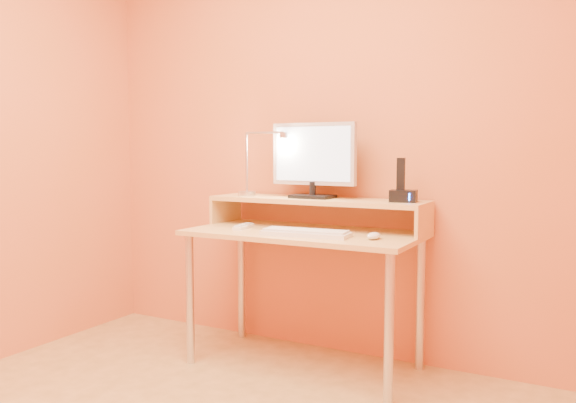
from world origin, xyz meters
The scene contains 25 objects.
wall_back centered at (0.00, 1.50, 1.25)m, with size 3.00×0.04×2.50m, color #D66D44.
desk_leg_fl centered at (-0.55, 0.93, 0.35)m, with size 0.04×0.04×0.69m, color silver.
desk_leg_fr centered at (0.55, 0.93, 0.35)m, with size 0.04×0.04×0.69m, color silver.
desk_leg_bl centered at (-0.55, 1.43, 0.35)m, with size 0.04×0.04×0.69m, color silver.
desk_leg_br centered at (0.55, 1.43, 0.35)m, with size 0.04×0.04×0.69m, color silver.
desk_lower centered at (0.00, 1.18, 0.71)m, with size 1.20×0.60×0.03m, color #E9B370.
shelf_riser_left centered at (-0.59, 1.33, 0.79)m, with size 0.02×0.30×0.14m, color #E9B370.
shelf_riser_right centered at (0.59, 1.33, 0.79)m, with size 0.02×0.30×0.14m, color #E9B370.
desk_shelf centered at (0.00, 1.33, 0.87)m, with size 1.20×0.30×0.03m, color #E9B370.
monitor_foot centered at (-0.02, 1.33, 0.89)m, with size 0.22×0.16×0.02m, color black.
monitor_neck centered at (-0.02, 1.33, 0.93)m, with size 0.04×0.04×0.07m, color black.
monitor_panel centered at (-0.02, 1.34, 1.12)m, with size 0.49×0.04×0.33m, color #B9B8BE.
monitor_back centered at (-0.02, 1.36, 1.12)m, with size 0.44×0.01×0.28m, color black.
monitor_screen centered at (-0.02, 1.32, 1.12)m, with size 0.45×0.00×0.29m, color silver.
lamp_base centered at (-0.42, 1.30, 0.89)m, with size 0.10×0.10×0.03m, color silver.
lamp_post centered at (-0.42, 1.30, 1.07)m, with size 0.01×0.01×0.33m, color silver.
lamp_arm centered at (-0.30, 1.30, 1.24)m, with size 0.01×0.01×0.24m, color silver.
lamp_head centered at (-0.18, 1.30, 1.22)m, with size 0.04×0.04×0.03m, color silver.
lamp_bulb centered at (-0.18, 1.30, 1.20)m, with size 0.03×0.03×0.00m, color #FFEAC6.
phone_dock centered at (0.48, 1.33, 0.91)m, with size 0.13×0.10×0.06m, color black.
phone_handset centered at (0.47, 1.33, 1.02)m, with size 0.04×0.03×0.16m, color black.
phone_led centered at (0.53, 1.28, 0.91)m, with size 0.01×0.00×0.04m, color #2A7CED.
keyboard centered at (0.09, 1.03, 0.73)m, with size 0.43×0.14×0.02m, color silver.
mouse centered at (0.42, 1.08, 0.74)m, with size 0.06×0.10×0.03m, color white.
remote_control centered at (-0.33, 1.11, 0.73)m, with size 0.05×0.17×0.02m, color silver.
Camera 1 is at (1.34, -1.46, 1.13)m, focal length 36.02 mm.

